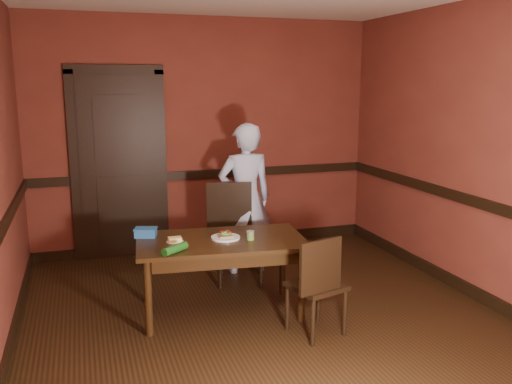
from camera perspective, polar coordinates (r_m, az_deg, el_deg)
floor at (r=4.62m, az=1.38°, el=-13.71°), size 4.00×4.50×0.01m
wall_back at (r=6.38m, az=-5.32°, el=5.90°), size 4.00×0.02×2.70m
wall_front at (r=2.28m, az=20.77°, el=-5.07°), size 4.00×0.02×2.70m
wall_right at (r=5.24m, az=22.62°, el=3.84°), size 0.02×4.50×2.70m
dado_back at (r=6.42m, az=-5.22°, el=1.89°), size 4.00×0.03×0.10m
dado_right at (r=5.30m, az=22.12°, el=-0.98°), size 0.03×4.50×0.10m
baseboard_back at (r=6.61m, az=-5.08°, el=-5.30°), size 4.00×0.03×0.12m
baseboard_left at (r=4.42m, az=-24.66°, el=-15.22°), size 0.03×4.50×0.12m
baseboard_right at (r=5.53m, az=21.45°, el=-9.50°), size 0.03×4.50×0.12m
door at (r=6.23m, az=-14.22°, el=3.07°), size 1.05×0.07×2.20m
dining_table at (r=4.72m, az=-3.65°, el=-8.83°), size 1.49×0.94×0.66m
chair_far at (r=5.38m, az=-1.63°, el=-4.44°), size 0.57×0.57×0.98m
chair_near at (r=4.35m, az=6.38°, el=-9.57°), size 0.47×0.47×0.82m
person at (r=5.61m, az=-1.15°, el=-0.70°), size 0.57×0.38×1.56m
sandwich_plate at (r=4.63m, az=-3.24°, el=-4.70°), size 0.25×0.25×0.06m
sauce_jar at (r=4.58m, az=-0.59°, el=-4.58°), size 0.07×0.07×0.08m
cheese_saucer at (r=4.56m, az=-8.54°, el=-5.06°), size 0.14×0.14×0.04m
food_tub at (r=4.76m, az=-11.53°, el=-4.19°), size 0.22×0.18×0.08m
wrapped_veg at (r=4.28m, az=-8.54°, el=-5.94°), size 0.23×0.20×0.07m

